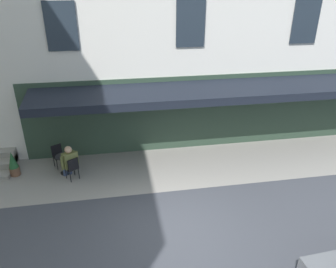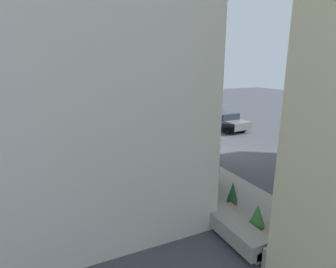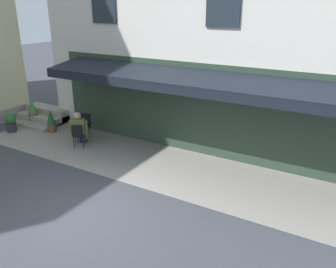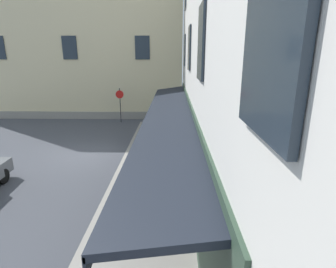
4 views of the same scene
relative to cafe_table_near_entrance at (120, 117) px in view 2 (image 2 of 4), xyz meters
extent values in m
plane|color=#42444C|center=(10.82, 3.37, -0.49)|extent=(70.00, 70.00, 0.00)
cube|color=gray|center=(7.57, -0.03, -0.49)|extent=(20.50, 3.20, 0.01)
cube|color=silver|center=(6.82, -6.13, 7.01)|extent=(20.00, 9.00, 15.00)
cube|color=#2D4233|center=(7.82, -1.60, 1.11)|extent=(16.00, 0.06, 3.20)
cube|color=black|center=(7.82, -0.78, 2.36)|extent=(15.00, 1.70, 0.36)
cube|color=black|center=(7.82, 0.05, 2.13)|extent=(15.00, 0.04, 0.28)
cube|color=#232D38|center=(-0.18, -1.59, 4.71)|extent=(1.10, 0.06, 1.70)
cube|color=#232D38|center=(4.48, -1.59, 4.71)|extent=(1.10, 0.06, 1.70)
cube|color=#232D38|center=(9.15, -1.59, 4.71)|extent=(1.10, 0.06, 1.70)
cube|color=#232D38|center=(13.82, -1.59, 4.71)|extent=(1.10, 0.06, 1.70)
cube|color=#232D38|center=(-0.18, -1.59, 7.71)|extent=(1.10, 0.06, 1.70)
cube|color=#232D38|center=(4.48, -1.59, 7.71)|extent=(1.10, 0.06, 1.70)
cube|color=gray|center=(17.42, -0.83, -0.42)|extent=(2.40, 1.40, 0.15)
cube|color=gray|center=(17.42, -1.18, -0.27)|extent=(2.40, 1.05, 0.30)
cube|color=gray|center=(17.42, -1.53, -0.12)|extent=(2.40, 0.70, 0.45)
cylinder|color=black|center=(0.00, 0.00, -0.48)|extent=(0.40, 0.40, 0.03)
cylinder|color=black|center=(0.00, 0.00, -0.13)|extent=(0.06, 0.06, 0.72)
cylinder|color=#2D2D33|center=(0.00, 0.00, 0.24)|extent=(0.60, 0.60, 0.03)
cylinder|color=black|center=(0.00, 0.42, -0.27)|extent=(0.03, 0.03, 0.45)
cylinder|color=black|center=(0.31, 0.27, -0.27)|extent=(0.03, 0.03, 0.45)
cylinder|color=black|center=(0.15, 0.73, -0.27)|extent=(0.03, 0.03, 0.45)
cylinder|color=black|center=(0.46, 0.58, -0.27)|extent=(0.03, 0.03, 0.45)
cube|color=black|center=(0.23, 0.50, -0.02)|extent=(0.53, 0.53, 0.04)
cube|color=black|center=(0.31, 0.66, 0.21)|extent=(0.38, 0.20, 0.42)
cylinder|color=black|center=(0.13, -0.39, -0.27)|extent=(0.03, 0.03, 0.45)
cylinder|color=black|center=(-0.21, -0.36, -0.27)|extent=(0.03, 0.03, 0.45)
cylinder|color=black|center=(0.10, -0.73, -0.27)|extent=(0.03, 0.03, 0.45)
cylinder|color=black|center=(-0.24, -0.70, -0.27)|extent=(0.03, 0.03, 0.45)
cube|color=black|center=(-0.05, -0.55, -0.02)|extent=(0.44, 0.44, 0.04)
cube|color=black|center=(-0.07, -0.73, 0.21)|extent=(0.40, 0.08, 0.42)
cylinder|color=black|center=(14.19, -0.28, -0.48)|extent=(0.40, 0.40, 0.03)
cylinder|color=black|center=(14.19, -0.28, -0.13)|extent=(0.06, 0.06, 0.72)
cylinder|color=#2D2D33|center=(14.19, -0.28, 0.24)|extent=(0.60, 0.60, 0.03)
cylinder|color=black|center=(13.84, -0.06, -0.27)|extent=(0.03, 0.03, 0.45)
cylinder|color=black|center=(14.12, 0.13, -0.27)|extent=(0.03, 0.03, 0.45)
cylinder|color=black|center=(13.65, 0.22, -0.27)|extent=(0.03, 0.03, 0.45)
cylinder|color=black|center=(13.93, 0.41, -0.27)|extent=(0.03, 0.03, 0.45)
cube|color=black|center=(13.89, 0.18, -0.02)|extent=(0.55, 0.55, 0.04)
cube|color=black|center=(13.79, 0.33, 0.21)|extent=(0.35, 0.26, 0.42)
cylinder|color=black|center=(14.52, -0.53, -0.27)|extent=(0.03, 0.03, 0.45)
cylinder|color=black|center=(14.22, -0.69, -0.27)|extent=(0.03, 0.03, 0.45)
cylinder|color=black|center=(14.68, -0.83, -0.27)|extent=(0.03, 0.03, 0.45)
cylinder|color=black|center=(14.38, -0.99, -0.27)|extent=(0.03, 0.03, 0.45)
cube|color=black|center=(14.45, -0.76, -0.02)|extent=(0.54, 0.54, 0.04)
cube|color=black|center=(14.54, -0.92, 0.21)|extent=(0.37, 0.22, 0.42)
cylinder|color=navy|center=(14.03, -0.21, -0.26)|extent=(0.15, 0.15, 0.47)
cylinder|color=navy|center=(13.94, -0.07, 0.00)|extent=(0.33, 0.38, 0.16)
cylinder|color=navy|center=(14.19, -0.10, -0.26)|extent=(0.15, 0.15, 0.47)
cylinder|color=navy|center=(14.09, 0.04, 0.00)|extent=(0.33, 0.38, 0.16)
cube|color=olive|center=(13.92, 0.13, 0.29)|extent=(0.55, 0.50, 0.58)
sphere|color=tan|center=(13.92, 0.13, 0.71)|extent=(0.26, 0.26, 0.26)
cylinder|color=olive|center=(13.68, -0.03, 0.27)|extent=(0.10, 0.10, 0.51)
cylinder|color=olive|center=(14.16, 0.29, 0.27)|extent=(0.10, 0.10, 0.51)
cylinder|color=navy|center=(-0.02, 0.18, -0.26)|extent=(0.15, 0.15, 0.47)
cylinder|color=navy|center=(0.05, 0.33, 0.00)|extent=(0.29, 0.37, 0.16)
cylinder|color=navy|center=(0.15, 0.10, -0.26)|extent=(0.15, 0.15, 0.47)
cylinder|color=navy|center=(0.22, 0.25, 0.00)|extent=(0.29, 0.37, 0.16)
cube|color=#28479E|center=(0.21, 0.44, 0.28)|extent=(0.54, 0.44, 0.57)
sphere|color=tan|center=(0.21, 0.44, 0.70)|extent=(0.25, 0.25, 0.25)
cylinder|color=#28479E|center=(-0.05, 0.56, 0.27)|extent=(0.10, 0.10, 0.51)
cylinder|color=#28479E|center=(0.47, 0.32, 0.27)|extent=(0.10, 0.10, 0.51)
cylinder|color=brown|center=(16.06, -0.45, -0.32)|extent=(0.36, 0.36, 0.33)
cone|color=#23562D|center=(16.06, -0.45, 0.17)|extent=(0.35, 0.35, 0.65)
cylinder|color=#2D2D33|center=(17.52, 0.40, -0.30)|extent=(0.40, 0.40, 0.39)
sphere|color=#2D6B33|center=(17.52, 0.40, 0.09)|extent=(0.46, 0.46, 0.46)
cylinder|color=brown|center=(17.68, -0.87, -0.27)|extent=(0.44, 0.44, 0.45)
cone|color=#3D7A38|center=(17.68, -0.87, 0.26)|extent=(0.42, 0.42, 0.60)
cube|color=slate|center=(5.95, 6.55, 0.08)|extent=(4.40, 2.07, 0.55)
cube|color=#232D38|center=(5.75, 6.53, 0.60)|extent=(2.50, 1.75, 0.48)
cylinder|color=black|center=(7.45, 5.84, -0.19)|extent=(0.60, 0.20, 0.60)
cylinder|color=black|center=(7.35, 7.43, -0.19)|extent=(0.60, 0.20, 0.60)
cylinder|color=black|center=(4.55, 5.66, -0.19)|extent=(0.60, 0.20, 0.60)
cylinder|color=black|center=(4.45, 7.25, -0.19)|extent=(0.60, 0.20, 0.60)
camera|label=1|loc=(12.09, 10.71, 6.19)|focal=34.46mm
camera|label=2|loc=(22.79, -6.06, 4.34)|focal=28.95mm
camera|label=3|loc=(4.93, 8.83, 4.51)|focal=37.02mm
camera|label=4|loc=(-2.09, -0.94, 4.42)|focal=28.38mm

